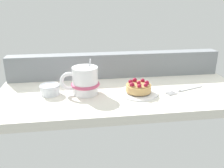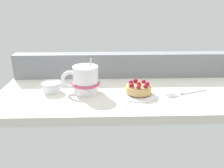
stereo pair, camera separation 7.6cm
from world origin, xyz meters
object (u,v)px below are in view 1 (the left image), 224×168
object	(u,v)px
dessert_fork	(184,90)
sugar_bowl	(50,89)
raspberry_tart	(138,87)
coffee_mug	(84,81)
dessert_plate	(138,92)

from	to	relation	value
dessert_fork	sugar_bowl	bearing A→B (deg)	176.12
raspberry_tart	coffee_mug	distance (cm)	17.68
dessert_fork	sugar_bowl	size ratio (longest dim) A/B	2.33
raspberry_tart	dessert_fork	distance (cm)	16.18
dessert_plate	dessert_fork	bearing A→B (deg)	1.04
raspberry_tart	sugar_bowl	distance (cm)	28.71
dessert_plate	raspberry_tart	size ratio (longest dim) A/B	1.58
raspberry_tart	sugar_bowl	bearing A→B (deg)	173.36
dessert_plate	raspberry_tart	xyz separation A→B (cm)	(-0.02, 0.00, 1.89)
dessert_plate	sugar_bowl	xyz separation A→B (cm)	(-28.53, 3.32, 1.39)
dessert_plate	coffee_mug	distance (cm)	18.01
sugar_bowl	dessert_fork	bearing A→B (deg)	-3.88
dessert_plate	dessert_fork	xyz separation A→B (cm)	(16.04, 0.29, -0.10)
coffee_mug	dessert_fork	size ratio (longest dim) A/B	0.84
dessert_fork	sugar_bowl	distance (cm)	44.70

